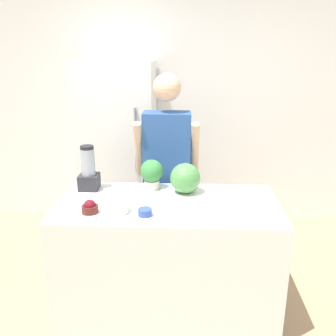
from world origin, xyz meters
TOP-DOWN VIEW (x-y plane):
  - wall_back at (0.00, 2.11)m, footprint 8.00×0.06m
  - counter_island at (0.00, 0.39)m, footprint 1.60×0.78m
  - refrigerator at (-0.60, 1.74)m, footprint 0.78×0.67m
  - person at (-0.04, 0.98)m, footprint 0.54×0.27m
  - cutting_board at (0.13, 0.56)m, footprint 0.39×0.26m
  - watermelon at (0.12, 0.56)m, footprint 0.23×0.23m
  - bowl_cherries at (-0.52, 0.19)m, footprint 0.11×0.11m
  - bowl_cream at (-0.34, 0.20)m, footprint 0.17×0.17m
  - bowl_small_blue at (-0.14, 0.17)m, footprint 0.09×0.09m
  - blender at (-0.63, 0.63)m, footprint 0.15×0.15m
  - potted_plant at (-0.14, 0.66)m, footprint 0.18×0.18m

SIDE VIEW (x-z plane):
  - counter_island at x=0.00m, z-range 0.00..0.89m
  - cutting_board at x=0.13m, z-range 0.89..0.91m
  - refrigerator at x=-0.60m, z-range 0.00..1.83m
  - person at x=-0.04m, z-range 0.03..1.80m
  - bowl_small_blue at x=-0.14m, z-range 0.89..0.94m
  - bowl_cherries at x=-0.52m, z-range 0.89..0.98m
  - bowl_cream at x=-0.34m, z-range 0.88..1.01m
  - watermelon at x=0.12m, z-range 0.91..1.14m
  - potted_plant at x=-0.14m, z-range 0.91..1.14m
  - blender at x=-0.63m, z-range 0.86..1.22m
  - wall_back at x=0.00m, z-range 0.00..2.60m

